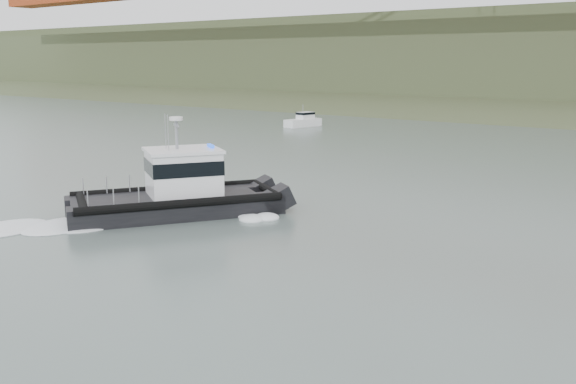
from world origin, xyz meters
name	(u,v)px	position (x,y,z in m)	size (l,w,h in m)	color
ground	(107,299)	(0.00, 0.00, 0.00)	(400.00, 400.00, 0.00)	#53625C
patrol_boat	(178,189)	(-7.60, 10.66, 1.41)	(9.72, 12.06, 5.63)	black
motorboat	(304,121)	(-30.60, 54.39, 0.73)	(2.61, 5.53, 2.92)	white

